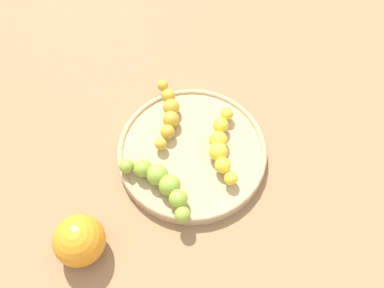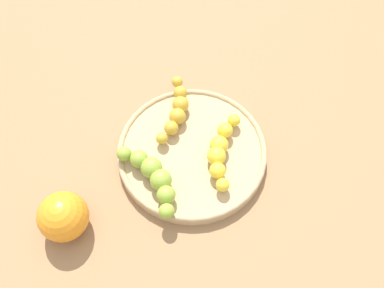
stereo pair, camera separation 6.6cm
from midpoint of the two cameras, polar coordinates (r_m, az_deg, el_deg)
The scene contains 6 objects.
ground_plane at distance 0.69m, azimuth -2.71°, elevation -1.80°, with size 2.40×2.40×0.00m, color #936D47.
fruit_bowl at distance 0.68m, azimuth -2.76°, elevation -1.32°, with size 0.25×0.25×0.02m.
banana_yellow at distance 0.66m, azimuth 1.30°, elevation -0.34°, with size 0.06×0.14×0.03m.
banana_spotted at distance 0.70m, azimuth -6.04°, elevation 4.11°, with size 0.05×0.14×0.03m.
banana_green at distance 0.63m, azimuth -7.43°, elevation -5.70°, with size 0.10×0.12×0.03m.
orange_fruit at distance 0.63m, azimuth -18.64°, elevation -13.08°, with size 0.08×0.08×0.08m, color orange.
Camera 1 is at (-0.07, -0.32, 0.61)m, focal length 37.74 mm.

